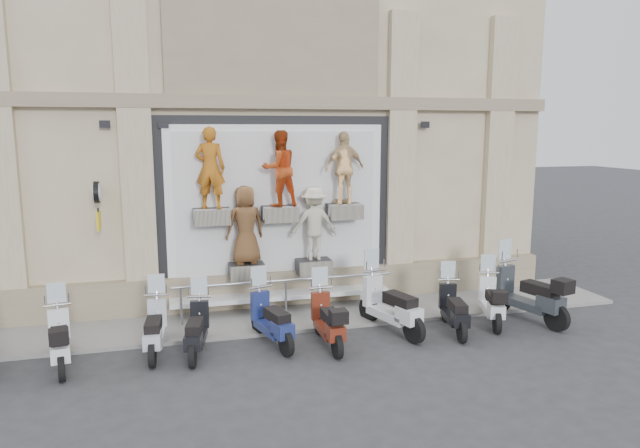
# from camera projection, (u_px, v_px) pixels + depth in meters

# --- Properties ---
(ground) EXTENTS (90.00, 90.00, 0.00)m
(ground) POSITION_uv_depth(u_px,v_px,m) (307.00, 352.00, 11.01)
(ground) COLOR #303033
(ground) RESTS_ON ground
(sidewalk) EXTENTS (16.00, 2.20, 0.08)m
(sidewalk) POSITION_uv_depth(u_px,v_px,m) (285.00, 316.00, 13.01)
(sidewalk) COLOR gray
(sidewalk) RESTS_ON ground
(building) EXTENTS (14.00, 8.60, 12.00)m
(building) POSITION_uv_depth(u_px,v_px,m) (249.00, 68.00, 16.68)
(building) COLOR beige
(building) RESTS_ON ground
(shop_vitrine) EXTENTS (5.60, 0.84, 4.30)m
(shop_vitrine) POSITION_uv_depth(u_px,v_px,m) (281.00, 209.00, 13.23)
(shop_vitrine) COLOR black
(shop_vitrine) RESTS_ON ground
(guard_rail) EXTENTS (5.06, 0.10, 0.93)m
(guard_rail) POSITION_uv_depth(u_px,v_px,m) (286.00, 299.00, 12.84)
(guard_rail) COLOR #9EA0A5
(guard_rail) RESTS_ON ground
(clock_sign_bracket) EXTENTS (0.10, 0.80, 1.02)m
(clock_sign_bracket) POSITION_uv_depth(u_px,v_px,m) (97.00, 199.00, 11.90)
(clock_sign_bracket) COLOR black
(clock_sign_bracket) RESTS_ON ground
(scooter_b) EXTENTS (0.81, 1.82, 1.43)m
(scooter_b) POSITION_uv_depth(u_px,v_px,m) (59.00, 329.00, 10.19)
(scooter_b) COLOR white
(scooter_b) RESTS_ON ground
(scooter_c) EXTENTS (0.65, 1.79, 1.42)m
(scooter_c) POSITION_uv_depth(u_px,v_px,m) (155.00, 318.00, 10.80)
(scooter_c) COLOR #ADB3BB
(scooter_c) RESTS_ON ground
(scooter_d) EXTENTS (0.79, 1.77, 1.38)m
(scooter_d) POSITION_uv_depth(u_px,v_px,m) (196.00, 319.00, 10.78)
(scooter_d) COLOR black
(scooter_d) RESTS_ON ground
(scooter_e) EXTENTS (0.97, 1.89, 1.48)m
(scooter_e) POSITION_uv_depth(u_px,v_px,m) (271.00, 309.00, 11.25)
(scooter_e) COLOR navy
(scooter_e) RESTS_ON ground
(scooter_f) EXTENTS (0.53, 1.80, 1.46)m
(scooter_f) POSITION_uv_depth(u_px,v_px,m) (328.00, 310.00, 11.20)
(scooter_f) COLOR #611F10
(scooter_f) RESTS_ON ground
(scooter_g) EXTENTS (1.18, 2.15, 1.68)m
(scooter_g) POSITION_uv_depth(u_px,v_px,m) (391.00, 294.00, 11.95)
(scooter_g) COLOR silver
(scooter_g) RESTS_ON ground
(scooter_h) EXTENTS (0.87, 1.80, 1.41)m
(scooter_h) POSITION_uv_depth(u_px,v_px,m) (454.00, 300.00, 11.98)
(scooter_h) COLOR black
(scooter_h) RESTS_ON ground
(scooter_i) EXTENTS (1.10, 1.83, 1.43)m
(scooter_i) POSITION_uv_depth(u_px,v_px,m) (492.00, 292.00, 12.50)
(scooter_i) COLOR white
(scooter_i) RESTS_ON ground
(scooter_j) EXTENTS (1.18, 2.24, 1.75)m
(scooter_j) POSITION_uv_depth(u_px,v_px,m) (528.00, 283.00, 12.65)
(scooter_j) COLOR #282D31
(scooter_j) RESTS_ON ground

